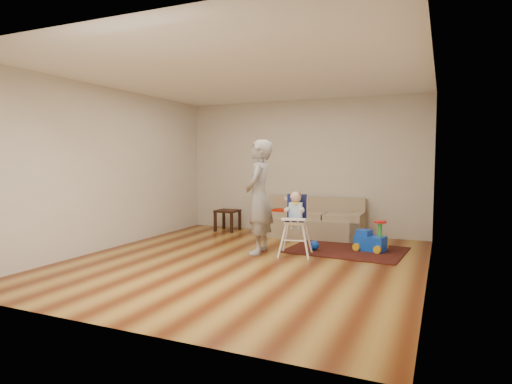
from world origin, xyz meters
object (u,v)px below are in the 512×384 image
at_px(side_table, 228,220).
at_px(ride_on_toy, 371,235).
at_px(sofa, 311,218).
at_px(high_chair, 296,225).
at_px(adult, 259,197).
at_px(toy_ball, 314,245).

distance_m(side_table, ride_on_toy, 3.18).
xyz_separation_m(sofa, high_chair, (0.22, -1.65, 0.11)).
bearing_deg(adult, high_chair, 87.98).
relative_size(sofa, adult, 1.09).
xyz_separation_m(sofa, adult, (-0.37, -1.71, 0.53)).
bearing_deg(side_table, high_chair, -38.66).
bearing_deg(ride_on_toy, adult, -139.17).
bearing_deg(sofa, side_table, 179.31).
bearing_deg(side_table, toy_ball, -28.24).
xyz_separation_m(ride_on_toy, toy_ball, (-0.85, -0.35, -0.17)).
bearing_deg(adult, ride_on_toy, 109.68).
bearing_deg(sofa, adult, -103.31).
bearing_deg(toy_ball, side_table, 151.76).
bearing_deg(side_table, adult, -49.54).
bearing_deg(toy_ball, sofa, 108.35).
bearing_deg(side_table, ride_on_toy, -15.28).
distance_m(sofa, side_table, 1.83).
height_order(side_table, adult, adult).
bearing_deg(ride_on_toy, high_chair, -129.39).
height_order(ride_on_toy, adult, adult).
xyz_separation_m(side_table, toy_ball, (2.22, -1.19, -0.13)).
distance_m(ride_on_toy, high_chair, 1.32).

